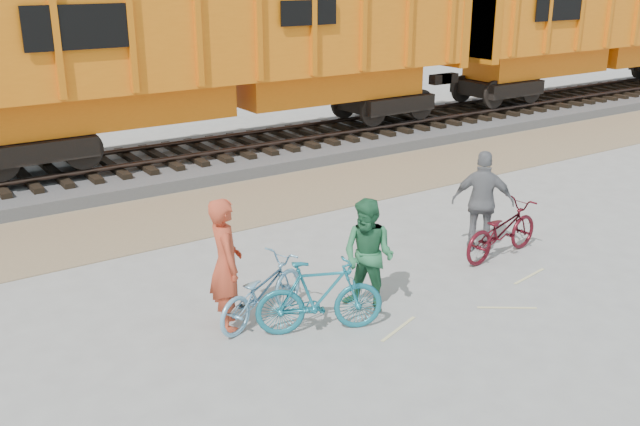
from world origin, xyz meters
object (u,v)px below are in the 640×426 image
(person_solo, at_px, (226,264))
(bicycle_blue, at_px, (261,291))
(bicycle_teal, at_px, (320,297))
(person_man, at_px, (368,256))
(hopper_car_right, at_px, (598,22))
(bicycle_maroon, at_px, (502,230))
(hopper_car_center, at_px, (229,45))
(person_woman, at_px, (483,202))

(person_solo, bearing_deg, bicycle_blue, -87.53)
(bicycle_teal, bearing_deg, person_man, -55.77)
(hopper_car_right, relative_size, bicycle_maroon, 7.42)
(person_man, bearing_deg, bicycle_maroon, 71.00)
(hopper_car_right, bearing_deg, bicycle_maroon, -148.44)
(bicycle_teal, relative_size, person_man, 1.05)
(bicycle_maroon, bearing_deg, person_man, 89.69)
(person_man, bearing_deg, bicycle_teal, -103.46)
(person_solo, bearing_deg, bicycle_teal, -116.87)
(person_man, bearing_deg, hopper_car_center, 140.42)
(bicycle_maroon, bearing_deg, person_woman, 7.96)
(bicycle_blue, distance_m, person_woman, 4.65)
(bicycle_blue, height_order, person_man, person_man)
(hopper_car_right, distance_m, bicycle_maroon, 16.81)
(person_solo, bearing_deg, person_man, -94.51)
(bicycle_teal, xyz_separation_m, person_man, (1.00, 0.20, 0.32))
(hopper_car_center, relative_size, bicycle_blue, 7.93)
(bicycle_blue, height_order, person_woman, person_woman)
(person_man, bearing_deg, person_woman, 78.31)
(bicycle_maroon, xyz_separation_m, person_man, (-3.22, -0.33, 0.37))
(bicycle_blue, relative_size, bicycle_maroon, 0.94)
(person_man, xyz_separation_m, person_woman, (3.12, 0.73, 0.07))
(bicycle_maroon, bearing_deg, hopper_car_right, -64.51)
(hopper_car_center, distance_m, bicycle_teal, 10.13)
(hopper_car_right, height_order, bicycle_blue, hopper_car_right)
(bicycle_teal, bearing_deg, hopper_car_right, -40.43)
(hopper_car_right, xyz_separation_m, bicycle_teal, (-18.39, -9.23, -2.46))
(person_man, relative_size, person_woman, 0.93)
(person_solo, bearing_deg, hopper_car_right, -52.89)
(person_solo, relative_size, person_woman, 1.04)
(bicycle_blue, bearing_deg, hopper_car_center, -45.38)
(hopper_car_right, bearing_deg, person_woman, -149.80)
(hopper_car_right, distance_m, person_woman, 16.64)
(hopper_car_right, bearing_deg, person_solo, -156.67)
(hopper_car_center, bearing_deg, person_woman, -84.95)
(bicycle_teal, relative_size, person_woman, 0.98)
(bicycle_teal, distance_m, person_solo, 1.39)
(bicycle_maroon, distance_m, person_solo, 5.26)
(bicycle_blue, xyz_separation_m, person_woman, (4.63, 0.16, 0.47))
(hopper_car_center, distance_m, person_woman, 8.59)
(person_man, bearing_deg, hopper_car_right, 92.67)
(hopper_car_center, relative_size, hopper_car_right, 1.00)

